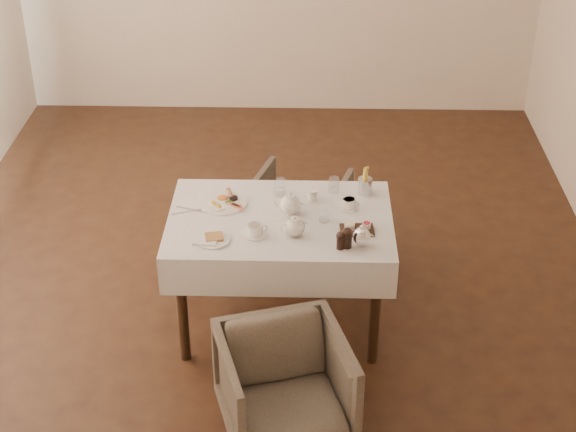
% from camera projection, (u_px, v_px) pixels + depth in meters
% --- Properties ---
extents(table, '(1.28, 0.88, 0.75)m').
position_uv_depth(table, '(280.00, 235.00, 5.07)').
color(table, black).
rests_on(table, ground).
extents(armchair_near, '(0.79, 0.80, 0.59)m').
position_uv_depth(armchair_near, '(285.00, 388.00, 4.48)').
color(armchair_near, '#483E35').
rests_on(armchair_near, ground).
extents(armchair_far, '(0.76, 0.77, 0.57)m').
position_uv_depth(armchair_far, '(299.00, 215.00, 5.94)').
color(armchair_far, '#483E35').
rests_on(armchair_far, ground).
extents(breakfast_plate, '(0.28, 0.28, 0.03)m').
position_uv_depth(breakfast_plate, '(224.00, 202.00, 5.14)').
color(breakfast_plate, white).
rests_on(breakfast_plate, table).
extents(side_plate, '(0.20, 0.19, 0.02)m').
position_uv_depth(side_plate, '(211.00, 240.00, 4.80)').
color(side_plate, white).
rests_on(side_plate, table).
extents(teapot_centre, '(0.19, 0.16, 0.14)m').
position_uv_depth(teapot_centre, '(290.00, 203.00, 5.02)').
color(teapot_centre, white).
rests_on(teapot_centre, table).
extents(teapot_front, '(0.19, 0.17, 0.12)m').
position_uv_depth(teapot_front, '(295.00, 226.00, 4.82)').
color(teapot_front, white).
rests_on(teapot_front, table).
extents(creamer, '(0.07, 0.07, 0.07)m').
position_uv_depth(creamer, '(312.00, 195.00, 5.16)').
color(creamer, white).
rests_on(creamer, table).
extents(teacup_near, '(0.14, 0.14, 0.07)m').
position_uv_depth(teacup_near, '(255.00, 230.00, 4.84)').
color(teacup_near, white).
rests_on(teacup_near, table).
extents(teacup_far, '(0.12, 0.12, 0.06)m').
position_uv_depth(teacup_far, '(349.00, 204.00, 5.09)').
color(teacup_far, white).
rests_on(teacup_far, table).
extents(glass_left, '(0.09, 0.09, 0.10)m').
position_uv_depth(glass_left, '(280.00, 187.00, 5.22)').
color(glass_left, silver).
rests_on(glass_left, table).
extents(glass_mid, '(0.07, 0.07, 0.09)m').
position_uv_depth(glass_mid, '(324.00, 214.00, 4.96)').
color(glass_mid, silver).
rests_on(glass_mid, table).
extents(glass_right, '(0.07, 0.07, 0.09)m').
position_uv_depth(glass_right, '(334.00, 185.00, 5.25)').
color(glass_right, silver).
rests_on(glass_right, table).
extents(condiment_board, '(0.19, 0.14, 0.05)m').
position_uv_depth(condiment_board, '(357.00, 229.00, 4.88)').
color(condiment_board, black).
rests_on(condiment_board, table).
extents(pepper_mill_left, '(0.06, 0.06, 0.11)m').
position_uv_depth(pepper_mill_left, '(341.00, 240.00, 4.71)').
color(pepper_mill_left, black).
rests_on(pepper_mill_left, table).
extents(pepper_mill_right, '(0.08, 0.08, 0.12)m').
position_uv_depth(pepper_mill_right, '(347.00, 238.00, 4.72)').
color(pepper_mill_right, black).
rests_on(pepper_mill_right, table).
extents(silver_pot, '(0.15, 0.14, 0.13)m').
position_uv_depth(silver_pot, '(362.00, 235.00, 4.74)').
color(silver_pot, white).
rests_on(silver_pot, table).
extents(fries_cup, '(0.08, 0.08, 0.18)m').
position_uv_depth(fries_cup, '(365.00, 182.00, 5.21)').
color(fries_cup, silver).
rests_on(fries_cup, table).
extents(cutlery_fork, '(0.20, 0.08, 0.00)m').
position_uv_depth(cutlery_fork, '(192.00, 210.00, 5.08)').
color(cutlery_fork, silver).
rests_on(cutlery_fork, table).
extents(cutlery_knife, '(0.17, 0.08, 0.00)m').
position_uv_depth(cutlery_knife, '(187.00, 212.00, 5.06)').
color(cutlery_knife, silver).
rests_on(cutlery_knife, table).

